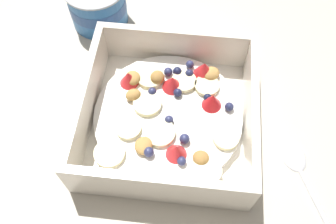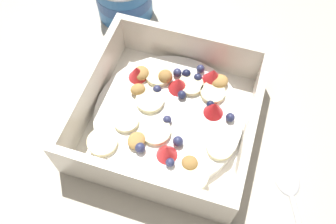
{
  "view_description": "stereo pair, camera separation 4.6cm",
  "coord_description": "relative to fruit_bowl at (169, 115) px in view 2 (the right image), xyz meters",
  "views": [
    {
      "loc": [
        0.01,
        -0.24,
        0.43
      ],
      "look_at": [
        -0.02,
        -0.01,
        0.03
      ],
      "focal_mm": 38.21,
      "sensor_mm": 36.0,
      "label": 1
    },
    {
      "loc": [
        0.05,
        -0.23,
        0.43
      ],
      "look_at": [
        -0.02,
        -0.01,
        0.03
      ],
      "focal_mm": 38.21,
      "sensor_mm": 36.0,
      "label": 2
    }
  ],
  "objects": [
    {
      "name": "fruit_bowl",
      "position": [
        0.0,
        0.0,
        0.0
      ],
      "size": [
        0.22,
        0.22,
        0.07
      ],
      "color": "white",
      "rests_on": "ground"
    },
    {
      "name": "ground_plane",
      "position": [
        0.02,
        0.01,
        -0.02
      ],
      "size": [
        2.4,
        2.4,
        0.0
      ],
      "primitive_type": "plane",
      "color": "beige"
    },
    {
      "name": "spoon",
      "position": [
        0.18,
        -0.06,
        -0.02
      ],
      "size": [
        0.08,
        0.17,
        0.01
      ],
      "color": "silver",
      "rests_on": "ground"
    }
  ]
}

